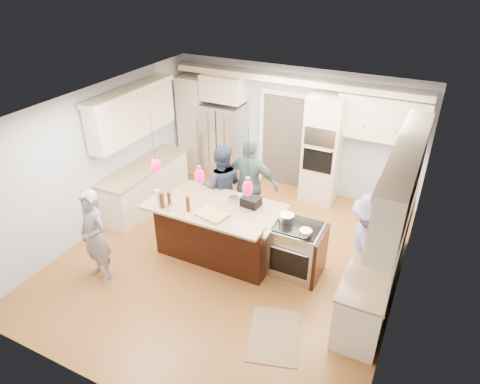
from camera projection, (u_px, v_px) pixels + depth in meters
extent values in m
plane|color=#AA682E|center=(231.00, 257.00, 7.58)|extent=(6.00, 6.00, 0.00)
cube|color=#B2BCC6|center=(294.00, 130.00, 9.24)|extent=(5.50, 0.04, 2.70)
cube|color=#B2BCC6|center=(101.00, 315.00, 4.57)|extent=(5.50, 0.04, 2.70)
cube|color=#B2BCC6|center=(100.00, 159.00, 7.97)|extent=(0.04, 6.00, 2.70)
cube|color=#B2BCC6|center=(408.00, 235.00, 5.85)|extent=(0.04, 6.00, 2.70)
cube|color=white|center=(229.00, 111.00, 6.24)|extent=(5.50, 6.00, 0.04)
cube|color=#B7B7BC|center=(224.00, 142.00, 9.78)|extent=(0.90, 0.70, 1.80)
cube|color=beige|center=(323.00, 150.00, 8.79)|extent=(0.72, 0.64, 2.30)
cube|color=black|center=(320.00, 137.00, 8.34)|extent=(0.60, 0.02, 0.35)
cube|color=black|center=(317.00, 160.00, 8.59)|extent=(0.60, 0.02, 0.50)
cylinder|color=#B7B7BC|center=(318.00, 150.00, 8.44)|extent=(0.55, 0.02, 0.02)
cube|color=beige|center=(195.00, 125.00, 10.01)|extent=(0.60, 0.58, 2.30)
cube|color=beige|center=(224.00, 87.00, 9.21)|extent=(0.95, 0.58, 0.55)
cube|color=beige|center=(383.00, 119.00, 8.11)|extent=(1.70, 0.35, 0.85)
cube|color=beige|center=(295.00, 80.00, 8.52)|extent=(5.30, 0.38, 0.12)
cube|color=#4C443A|center=(283.00, 141.00, 9.48)|extent=(0.90, 0.06, 2.10)
cube|color=white|center=(285.00, 93.00, 8.91)|extent=(1.04, 0.06, 0.10)
cube|color=beige|center=(376.00, 267.00, 6.67)|extent=(0.60, 3.00, 0.88)
cube|color=tan|center=(381.00, 243.00, 6.44)|extent=(0.64, 3.05, 0.04)
cube|color=beige|center=(403.00, 182.00, 5.86)|extent=(0.35, 3.00, 0.85)
cube|color=beige|center=(409.00, 149.00, 5.62)|extent=(0.37, 3.10, 0.10)
cube|color=beige|center=(147.00, 187.00, 8.91)|extent=(0.60, 2.20, 0.88)
cube|color=tan|center=(144.00, 167.00, 8.68)|extent=(0.64, 2.25, 0.04)
cube|color=beige|center=(133.00, 115.00, 8.19)|extent=(0.35, 2.20, 0.85)
cube|color=beige|center=(130.00, 90.00, 7.95)|extent=(0.37, 2.30, 0.10)
cube|color=black|center=(222.00, 229.00, 7.57)|extent=(2.00, 1.00, 0.88)
cube|color=tan|center=(222.00, 207.00, 7.34)|extent=(2.10, 1.10, 0.04)
cube|color=black|center=(206.00, 241.00, 7.09)|extent=(2.00, 0.12, 1.08)
cube|color=tan|center=(200.00, 217.00, 6.70)|extent=(2.10, 0.42, 0.04)
cube|color=black|center=(251.00, 202.00, 7.29)|extent=(0.34, 0.28, 0.16)
cube|color=#B7B7BC|center=(296.00, 249.00, 7.04)|extent=(0.76, 0.66, 0.90)
cube|color=black|center=(289.00, 263.00, 6.80)|extent=(0.65, 0.01, 0.45)
cube|color=black|center=(298.00, 226.00, 6.81)|extent=(0.72, 0.59, 0.02)
cube|color=black|center=(320.00, 257.00, 6.88)|extent=(0.06, 0.71, 0.88)
cylinder|color=black|center=(152.00, 134.00, 6.43)|extent=(0.01, 0.01, 0.75)
ellipsoid|color=#E80D52|center=(156.00, 166.00, 6.69)|extent=(0.15, 0.15, 0.26)
cylinder|color=black|center=(198.00, 144.00, 6.12)|extent=(0.01, 0.01, 0.75)
ellipsoid|color=#E80D52|center=(199.00, 176.00, 6.38)|extent=(0.15, 0.15, 0.26)
cylinder|color=black|center=(248.00, 154.00, 5.81)|extent=(0.01, 0.01, 0.75)
ellipsoid|color=#E80D52|center=(248.00, 188.00, 6.08)|extent=(0.15, 0.15, 0.26)
imported|color=gray|center=(95.00, 237.00, 6.75)|extent=(0.65, 0.49, 1.60)
imported|color=#27334D|center=(221.00, 187.00, 8.07)|extent=(1.00, 0.91, 1.67)
imported|color=#4A6765|center=(250.00, 184.00, 8.01)|extent=(1.11, 0.55, 1.83)
imported|color=#8C7EA9|center=(368.00, 248.00, 6.36)|extent=(1.06, 1.31, 1.78)
cube|color=#9A7954|center=(274.00, 335.00, 6.04)|extent=(0.97, 1.19, 0.01)
cylinder|color=silver|center=(158.00, 199.00, 6.84)|extent=(0.08, 0.08, 0.31)
cylinder|color=#4D210D|center=(169.00, 199.00, 6.89)|extent=(0.06, 0.06, 0.25)
cylinder|color=#4D210D|center=(162.00, 200.00, 6.83)|extent=(0.07, 0.07, 0.27)
cylinder|color=#4D210D|center=(188.00, 204.00, 6.75)|extent=(0.08, 0.08, 0.26)
cylinder|color=#B7B7BC|center=(169.00, 207.00, 6.79)|extent=(0.08, 0.08, 0.12)
cube|color=tan|center=(212.00, 215.00, 6.68)|extent=(0.52, 0.42, 0.04)
cylinder|color=#B7B7BC|center=(287.00, 218.00, 6.86)|extent=(0.24, 0.24, 0.14)
cylinder|color=#B7B7BC|center=(306.00, 233.00, 6.55)|extent=(0.20, 0.20, 0.10)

